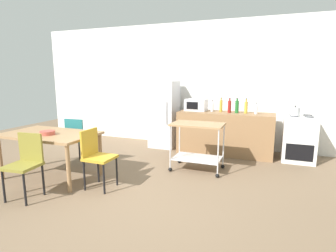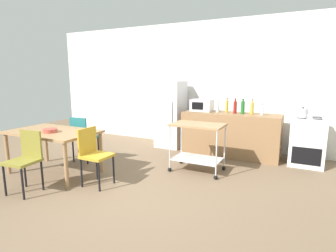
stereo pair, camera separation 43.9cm
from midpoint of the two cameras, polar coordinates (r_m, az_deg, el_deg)
ground_plane at (r=4.03m, az=-11.45°, el=-14.13°), size 12.00×12.00×0.00m
back_wall at (r=6.58m, az=3.39°, el=8.64°), size 8.40×0.12×2.90m
kitchen_counter at (r=5.90m, az=9.82°, el=-1.53°), size 2.00×0.64×0.90m
dining_table at (r=4.91m, az=-26.00°, el=-2.28°), size 1.50×0.90×0.75m
chair_mustard at (r=4.24m, az=-17.79°, el=-5.74°), size 0.40×0.40×0.89m
chair_olive at (r=4.31m, az=-30.49°, el=-6.47°), size 0.44×0.44×0.89m
chair_teal at (r=5.45m, az=-20.61°, el=-2.32°), size 0.42×0.42×0.89m
stove_oven at (r=5.82m, az=23.99°, el=-2.45°), size 0.60×0.61×0.92m
refrigerator at (r=6.37m, az=-2.78°, el=2.48°), size 0.60×0.63×1.55m
kitchen_cart at (r=4.78m, az=3.62°, el=-2.75°), size 0.91×0.57×0.85m
microwave at (r=6.04m, az=3.87°, el=4.46°), size 0.46×0.35×0.26m
bottle_sparkling_water at (r=5.91m, az=7.20°, el=4.01°), size 0.06×0.06×0.24m
bottle_vinegar at (r=5.92m, az=9.04°, el=4.23°), size 0.06×0.06×0.31m
bottle_hot_sauce at (r=5.79m, az=10.73°, el=4.06°), size 0.07×0.07×0.31m
bottle_wine at (r=5.78m, az=12.24°, el=4.01°), size 0.08×0.08×0.31m
bottle_soda at (r=5.77m, az=14.06°, el=3.86°), size 0.07×0.07×0.31m
bottle_soy_sauce at (r=5.72m, az=16.01°, el=3.35°), size 0.06×0.06×0.23m
fruit_bowl at (r=4.77m, az=-26.53°, el=-1.32°), size 0.23×0.23×0.06m
kettle at (r=5.63m, az=23.24°, el=2.87°), size 0.24×0.17×0.19m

